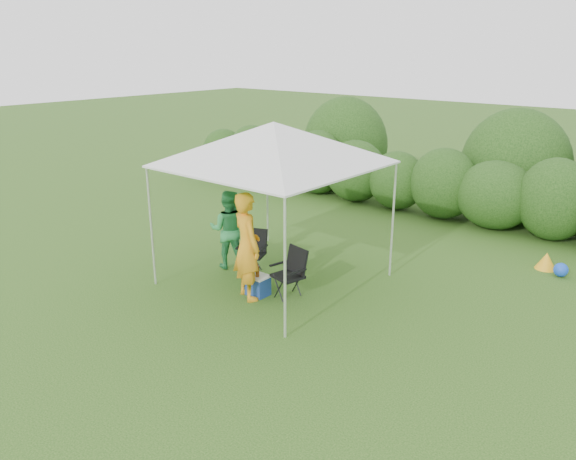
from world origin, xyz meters
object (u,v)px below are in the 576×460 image
Objects in this scene: chair_left at (253,248)px; cooler at (257,285)px; canopy at (274,144)px; woman at (229,229)px; chair_right at (291,269)px; man at (247,246)px.

cooler is at bearing -66.48° from chair_left.
woman is at bearing -175.86° from canopy.
cooler is (0.18, -0.68, -2.28)m from canopy.
chair_right is at bearing -39.43° from chair_left.
chair_left is at bearing 158.78° from woman.
canopy is 2.08m from chair_left.
woman is at bearing 170.86° from chair_left.
canopy is 3.71× the size of chair_right.
chair_right is 1.97× the size of cooler.
canopy is at bearing 165.02° from chair_right.
man is at bearing -123.11° from chair_right.
chair_right is 1.03× the size of chair_left.
canopy is 2.12m from chair_right.
man is at bearing -74.04° from chair_left.
canopy is at bearing -26.75° from chair_left.
woman is (-1.22, 0.77, -0.16)m from man.
chair_right is at bearing -26.62° from canopy.
man is at bearing -101.98° from cooler.
chair_right is 1.28m from chair_left.
chair_right is 0.66m from cooler.
canopy is 1.78m from man.
canopy reaches higher than man.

